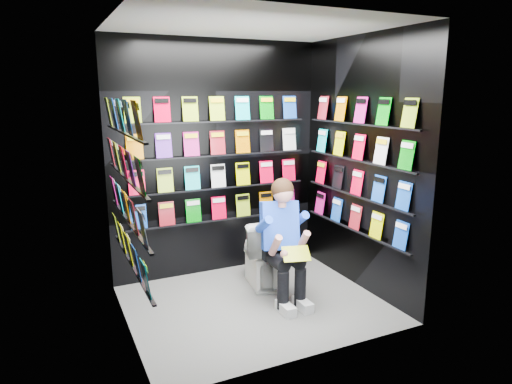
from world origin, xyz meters
name	(u,v)px	position (x,y,z in m)	size (l,w,h in m)	color
floor	(255,304)	(0.00, 0.00, 0.00)	(2.40, 2.40, 0.00)	#575755
ceiling	(255,25)	(0.00, 0.00, 2.60)	(2.40, 2.40, 0.00)	white
wall_back	(217,159)	(0.00, 1.00, 1.30)	(2.40, 0.04, 2.60)	black
wall_front	(313,196)	(0.00, -1.00, 1.30)	(2.40, 0.04, 2.60)	black
wall_left	(121,185)	(-1.20, 0.00, 1.30)	(0.04, 2.00, 2.60)	black
wall_right	(360,165)	(1.20, 0.00, 1.30)	(0.04, 2.00, 2.60)	black
comics_back	(218,159)	(0.00, 0.97, 1.31)	(2.10, 0.06, 1.37)	#EC0331
comics_left	(125,184)	(-1.17, 0.00, 1.31)	(0.06, 1.70, 1.37)	#EC0331
comics_right	(358,165)	(1.17, 0.00, 1.31)	(0.06, 1.70, 1.37)	#EC0331
toilet	(262,251)	(0.28, 0.43, 0.37)	(0.42, 0.75, 0.73)	white
longbox	(261,270)	(0.26, 0.41, 0.16)	(0.23, 0.42, 0.31)	white
longbox_lid	(261,255)	(0.26, 0.41, 0.33)	(0.25, 0.44, 0.03)	white
reader	(279,226)	(0.28, 0.05, 0.75)	(0.49, 0.71, 1.31)	blue
held_comic	(296,254)	(0.28, -0.30, 0.58)	(0.25, 0.01, 0.18)	green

